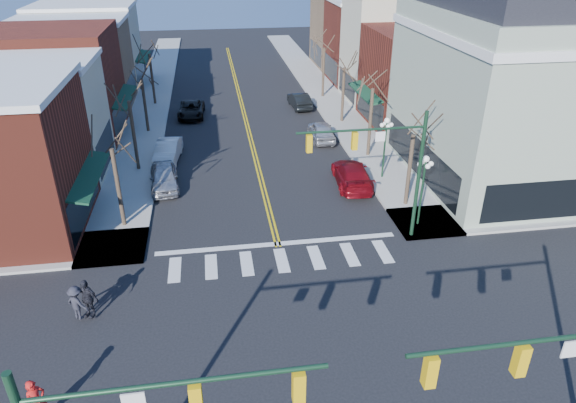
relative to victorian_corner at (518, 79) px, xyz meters
name	(u,v)px	position (x,y,z in m)	size (l,w,h in m)	color
ground	(304,345)	(-16.50, -14.50, -6.66)	(160.00, 160.00, 0.00)	black
sidewalk_left	(135,164)	(-25.25, 5.50, -6.58)	(3.50, 70.00, 0.15)	#9E9B93
sidewalk_right	(368,150)	(-7.75, 5.50, -6.58)	(3.50, 70.00, 0.15)	#9E9B93
bldg_left_stucco_a	(23,122)	(-32.00, 5.00, -2.91)	(10.00, 7.00, 7.50)	beige
bldg_left_brick_b	(51,84)	(-32.00, 13.00, -2.41)	(10.00, 9.00, 8.50)	maroon
bldg_left_tan	(74,66)	(-32.00, 21.25, -2.76)	(10.00, 7.50, 7.80)	#9B7855
bldg_left_stucco_b	(89,47)	(-32.00, 29.00, -2.56)	(10.00, 8.00, 8.20)	beige
bldg_right_brick_a	(428,78)	(-1.00, 11.25, -2.66)	(10.00, 8.50, 8.00)	maroon
bldg_right_stucco	(398,48)	(-1.00, 19.00, -1.66)	(10.00, 7.00, 10.00)	beige
bldg_right_brick_b	(375,42)	(-1.00, 26.50, -2.41)	(10.00, 8.00, 8.50)	maroon
bldg_right_tan	(355,28)	(-1.00, 34.50, -2.16)	(10.00, 8.00, 9.00)	#9B7855
victorian_corner	(518,79)	(0.00, 0.00, 0.00)	(12.25, 14.25, 13.30)	#98A690
traffic_mast_near_right	(574,386)	(-10.95, -21.90, -1.95)	(6.60, 0.28, 7.20)	#14331E
traffic_mast_far_right	(386,160)	(-10.95, -7.10, -1.95)	(6.60, 0.28, 7.20)	#14331E
lamppost_corner	(423,179)	(-8.30, -6.00, -3.70)	(0.36, 0.36, 4.33)	#14331E
lamppost_midblock	(385,138)	(-8.30, 0.50, -3.70)	(0.36, 0.36, 4.33)	#14331E
tree_left_a	(119,189)	(-24.90, -3.50, -4.28)	(0.24, 0.24, 4.76)	#382B21
tree_left_b	(134,137)	(-24.90, 4.50, -4.14)	(0.24, 0.24, 5.04)	#382B21
tree_left_c	(145,106)	(-24.90, 12.50, -4.38)	(0.24, 0.24, 4.55)	#382B21
tree_left_d	(152,80)	(-24.90, 20.50, -4.21)	(0.24, 0.24, 4.90)	#382B21
tree_right_a	(409,171)	(-8.10, -3.50, -4.35)	(0.24, 0.24, 4.62)	#382B21
tree_right_b	(370,123)	(-8.10, 4.50, -4.07)	(0.24, 0.24, 5.18)	#382B21
tree_right_c	(343,96)	(-8.10, 12.50, -4.24)	(0.24, 0.24, 4.83)	#382B21
tree_right_d	(323,73)	(-8.10, 20.50, -4.17)	(0.24, 0.24, 4.97)	#382B21
car_left_near	(164,177)	(-22.90, 1.33, -5.91)	(1.77, 4.40, 1.50)	#AEAFB3
car_left_mid	(168,151)	(-22.90, 5.99, -5.92)	(1.56, 4.47, 1.47)	silver
car_left_far	(191,109)	(-21.31, 16.20, -5.99)	(2.23, 4.83, 1.34)	black
car_right_near	(352,174)	(-10.61, -0.15, -5.89)	(2.16, 5.32, 1.54)	maroon
car_right_mid	(321,131)	(-10.82, 8.51, -5.90)	(1.79, 4.45, 1.52)	silver
car_right_far	(299,100)	(-11.07, 17.39, -5.94)	(1.53, 4.38, 1.44)	black
pedestrian_red_a	(37,402)	(-25.97, -16.86, -5.61)	(0.66, 0.43, 1.80)	red
pedestrian_dark_a	(87,298)	(-25.35, -11.45, -5.58)	(1.09, 0.45, 1.86)	black
pedestrian_dark_b	(77,303)	(-25.77, -11.53, -5.70)	(1.05, 0.60, 1.62)	#22222A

